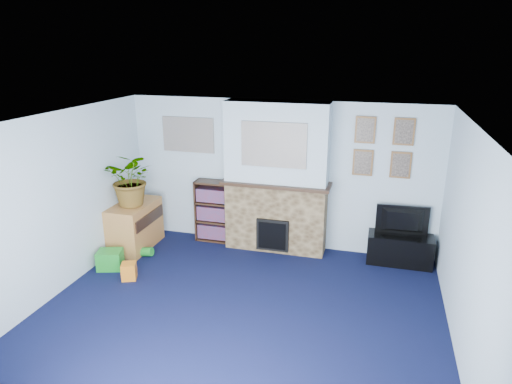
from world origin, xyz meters
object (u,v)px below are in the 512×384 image
(sideboard, at_px, (135,227))
(bookshelf, at_px, (213,212))
(tv_stand, at_px, (400,250))
(television, at_px, (403,221))

(sideboard, bearing_deg, bookshelf, 28.50)
(tv_stand, bearing_deg, sideboard, -172.62)
(television, distance_m, sideboard, 4.24)
(tv_stand, relative_size, bookshelf, 0.92)
(tv_stand, distance_m, television, 0.45)
(tv_stand, relative_size, television, 1.24)
(tv_stand, distance_m, bookshelf, 3.06)
(television, height_order, sideboard, television)
(tv_stand, xyz_separation_m, sideboard, (-4.19, -0.54, 0.12))
(television, relative_size, bookshelf, 0.74)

